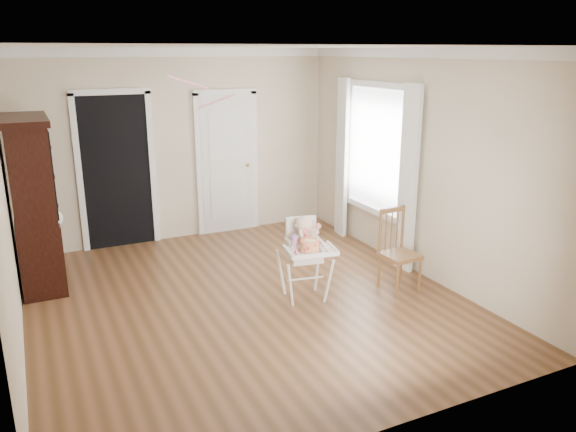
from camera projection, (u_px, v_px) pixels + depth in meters
name	position (u px, v px, depth m)	size (l,w,h in m)	color
floor	(246.00, 300.00, 6.23)	(5.00, 5.00, 0.00)	#51341B
ceiling	(240.00, 47.00, 5.46)	(5.00, 5.00, 0.00)	white
wall_back	(180.00, 146.00, 8.00)	(4.50, 4.50, 0.00)	beige
wall_left	(3.00, 207.00, 4.91)	(5.00, 5.00, 0.00)	beige
wall_right	(417.00, 164.00, 6.78)	(5.00, 5.00, 0.00)	beige
crown_molding	(240.00, 53.00, 5.48)	(4.50, 5.00, 0.12)	white
doorway	(116.00, 169.00, 7.68)	(1.06, 0.05, 2.22)	black
closet_door	(227.00, 165.00, 8.37)	(0.96, 0.09, 2.13)	white
window_right	(374.00, 158.00, 7.46)	(0.13, 1.84, 2.30)	white
high_chair	(305.00, 250.00, 6.12)	(0.63, 0.74, 0.93)	white
baby	(304.00, 237.00, 6.10)	(0.28, 0.23, 0.44)	beige
cake	(310.00, 246.00, 5.86)	(0.26, 0.26, 0.12)	silver
sippy_cup	(294.00, 242.00, 5.93)	(0.07, 0.07, 0.18)	#CF7E98
china_cabinet	(34.00, 203.00, 6.41)	(0.52, 1.17, 1.97)	black
dining_chair	(399.00, 253.00, 6.43)	(0.41, 0.41, 0.94)	brown
streamer	(188.00, 82.00, 6.19)	(0.03, 0.50, 0.02)	pink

